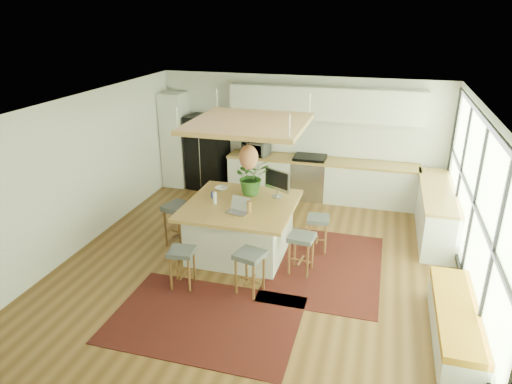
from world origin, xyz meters
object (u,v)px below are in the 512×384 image
(monitor, at_px, (277,183))
(microwave, at_px, (256,147))
(island, at_px, (241,228))
(stool_near_left, at_px, (182,266))
(stool_near_right, at_px, (250,272))
(stool_right_front, at_px, (301,253))
(stool_right_back, at_px, (318,232))
(laptop, at_px, (237,206))
(stool_left_side, at_px, (180,227))
(island_plant, at_px, (252,180))
(fridge, at_px, (207,151))

(monitor, bearing_deg, microwave, 141.87)
(island, distance_m, stool_near_left, 1.41)
(stool_near_right, height_order, stool_right_front, same)
(stool_right_front, relative_size, stool_right_back, 1.05)
(stool_right_front, distance_m, laptop, 1.29)
(stool_near_left, height_order, stool_left_side, stool_left_side)
(stool_right_front, bearing_deg, stool_near_left, -151.96)
(island, distance_m, microwave, 2.96)
(stool_right_back, height_order, microwave, microwave)
(stool_near_right, height_order, monitor, monitor)
(island_plant, bearing_deg, monitor, -2.98)
(microwave, bearing_deg, stool_left_side, -89.14)
(microwave, bearing_deg, stool_near_right, -62.50)
(island_plant, bearing_deg, fridge, 127.06)
(stool_left_side, xyz_separation_m, monitor, (1.68, 0.52, 0.83))
(stool_right_front, bearing_deg, microwave, 117.20)
(stool_near_left, xyz_separation_m, island_plant, (0.60, 1.79, 0.84))
(laptop, relative_size, island_plant, 0.55)
(fridge, relative_size, stool_right_front, 2.59)
(stool_right_back, distance_m, laptop, 1.63)
(stool_near_left, bearing_deg, microwave, 89.68)
(island, xyz_separation_m, stool_right_front, (1.15, -0.40, -0.11))
(stool_left_side, distance_m, monitor, 1.95)
(stool_near_left, height_order, island_plant, island_plant)
(stool_near_left, distance_m, island_plant, 2.06)
(stool_left_side, xyz_separation_m, island_plant, (1.21, 0.54, 0.84))
(microwave, bearing_deg, laptop, -66.63)
(island_plant, bearing_deg, island, -97.24)
(stool_near_right, relative_size, stool_right_back, 1.05)
(stool_near_left, xyz_separation_m, monitor, (1.07, 1.76, 0.83))
(island, distance_m, stool_right_back, 1.37)
(monitor, xyz_separation_m, microwave, (-1.05, 2.37, -0.07))
(stool_left_side, bearing_deg, stool_right_front, -8.50)
(stool_near_left, bearing_deg, stool_right_front, 28.04)
(island, bearing_deg, microwave, 100.27)
(stool_right_back, height_order, monitor, monitor)
(monitor, bearing_deg, island, -111.00)
(monitor, bearing_deg, stool_right_back, 25.07)
(island, relative_size, stool_left_side, 2.33)
(fridge, relative_size, stool_right_back, 2.71)
(stool_right_back, bearing_deg, stool_near_left, -136.76)
(fridge, relative_size, monitor, 3.15)
(stool_left_side, bearing_deg, monitor, 17.19)
(microwave, relative_size, island_plant, 0.86)
(stool_left_side, relative_size, monitor, 1.42)
(stool_near_right, bearing_deg, stool_near_left, -173.41)
(fridge, bearing_deg, stool_left_side, -70.10)
(fridge, bearing_deg, laptop, -52.28)
(fridge, bearing_deg, stool_right_front, -39.72)
(stool_left_side, height_order, microwave, microwave)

